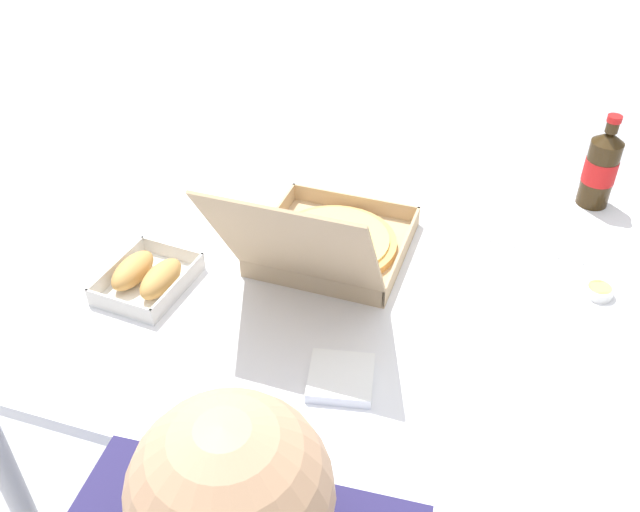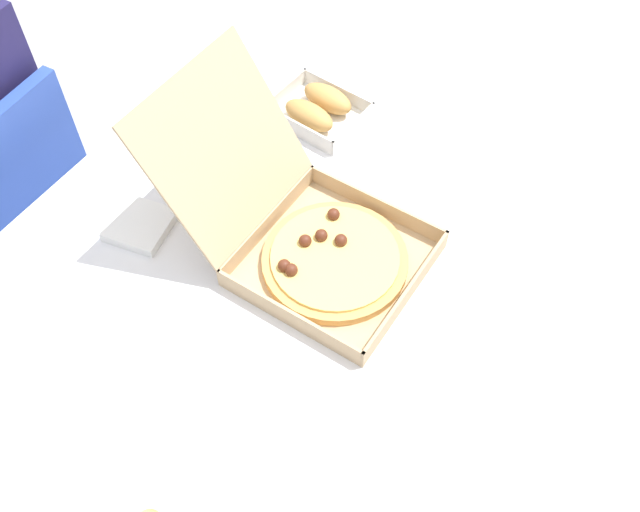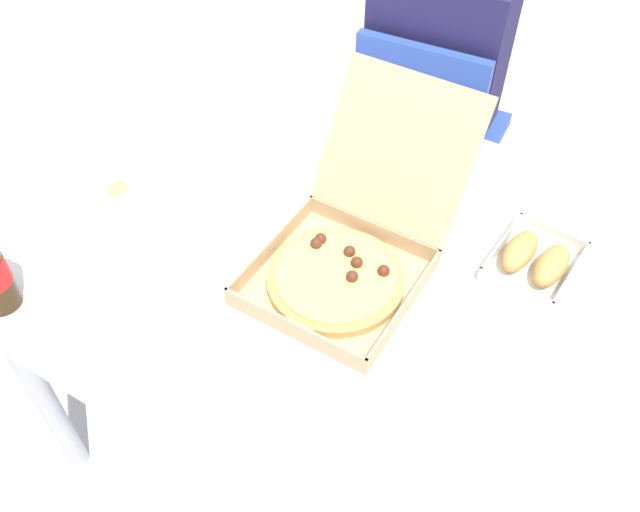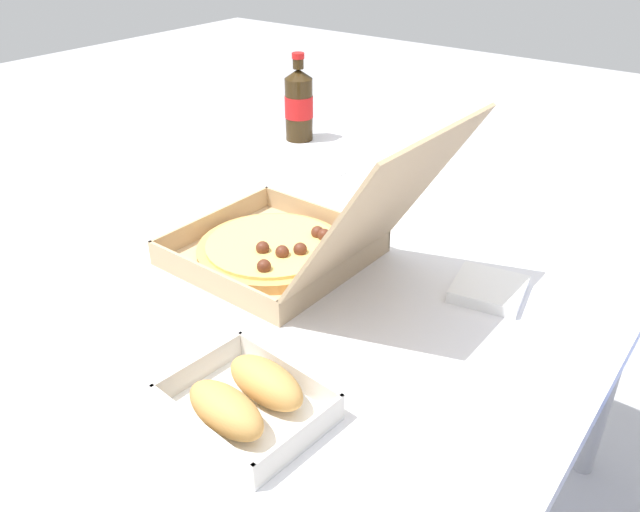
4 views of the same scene
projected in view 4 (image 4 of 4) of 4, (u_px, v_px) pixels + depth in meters
dining_table at (309, 300)px, 1.13m from camera, size 1.27×1.01×0.71m
pizza_box_open at (290, 243)px, 1.09m from camera, size 0.31×0.47×0.30m
bread_side_box at (247, 399)px, 0.78m from camera, size 0.17×0.20×0.06m
cola_bottle at (299, 104)px, 1.63m from camera, size 0.07×0.07×0.22m
paper_menu at (326, 164)px, 1.52m from camera, size 0.23×0.17×0.00m
napkin_pile at (489, 289)px, 1.02m from camera, size 0.13×0.13×0.02m
dipping_sauce_cup at (415, 161)px, 1.51m from camera, size 0.06×0.06×0.02m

